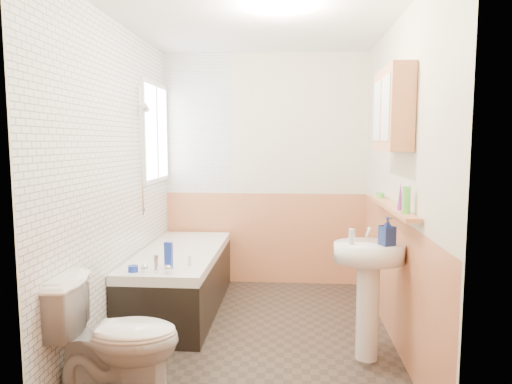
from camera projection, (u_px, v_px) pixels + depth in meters
The scene contains 26 objects.
floor at pixel (255, 334), 3.71m from camera, with size 2.80×2.80×0.00m, color black.
ceiling at pixel (254, 17), 3.44m from camera, with size 2.80×2.80×0.00m, color white.
wall_back at pixel (265, 170), 4.97m from camera, with size 2.20×0.02×2.50m, color beige.
wall_front at pixel (231, 207), 2.18m from camera, with size 2.20×0.02×2.50m, color beige.
wall_left at pixel (117, 181), 3.66m from camera, with size 0.02×2.80×2.50m, color beige.
wall_right at pixel (399, 182), 3.49m from camera, with size 0.02×2.80×2.50m, color beige.
wainscot_right at pixel (393, 277), 3.58m from camera, with size 0.01×2.80×1.00m, color tan.
wainscot_front at pixel (233, 354), 2.28m from camera, with size 2.20×0.01×1.00m, color tan.
wainscot_back at pixel (264, 238), 5.03m from camera, with size 2.20×0.01×1.00m, color tan.
tile_cladding_left at pixel (120, 181), 3.66m from camera, with size 0.01×2.80×2.50m, color white.
tile_return_back at pixel (198, 124), 4.95m from camera, with size 0.75×0.01×1.50m, color white.
window at pixel (156, 133), 4.55m from camera, with size 0.03×0.79×0.99m.
bathtub at pixel (180, 279), 4.23m from camera, with size 0.70×1.69×0.71m.
shower_riser at pixel (142, 140), 4.05m from camera, with size 0.10×0.08×1.15m.
toilet at pixel (116, 339), 2.74m from camera, with size 0.43×0.77×0.76m, color white.
sink at pixel (368, 277), 3.24m from camera, with size 0.50×0.40×0.96m.
pine_shelf at pixel (391, 206), 3.45m from camera, with size 0.10×1.31×0.03m, color tan.
medicine_cabinet at pixel (392, 110), 3.29m from camera, with size 0.17×0.66×0.59m.
foam_can at pixel (406, 200), 2.99m from camera, with size 0.05×0.05×0.18m, color #59C647.
green_bottle at pixel (400, 196), 3.15m from camera, with size 0.04×0.04×0.19m, color purple.
black_jar at pixel (380, 195), 3.85m from camera, with size 0.07×0.07×0.04m, color #59C647.
soap_bottle at pixel (387, 239), 3.14m from camera, with size 0.09×0.20×0.09m, color navy.
clear_bottle at pixel (351, 237), 3.17m from camera, with size 0.04×0.04×0.11m, color silver.
blue_gel at pixel (169, 256), 3.56m from camera, with size 0.06×0.04×0.21m, color #19339E.
cream_jar at pixel (133, 269), 3.49m from camera, with size 0.08×0.08×0.05m, color #19339E.
orange_bottle at pixel (190, 261), 3.66m from camera, with size 0.03×0.03×0.08m, color silver.
Camera 1 is at (0.28, -3.55, 1.56)m, focal length 32.00 mm.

